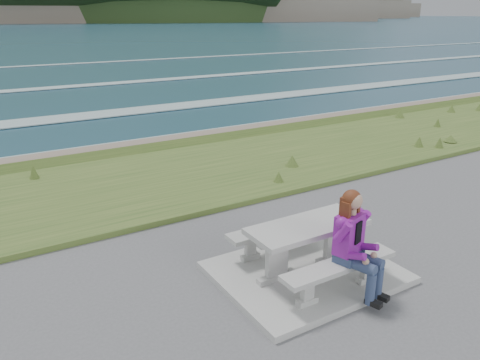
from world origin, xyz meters
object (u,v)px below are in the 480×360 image
at_px(picnic_table, 307,234).
at_px(bench_seaward, 279,231).
at_px(seated_woman, 358,258).
at_px(bench_landward, 339,270).

height_order(picnic_table, bench_seaward, picnic_table).
bearing_deg(picnic_table, seated_woman, -76.97).
bearing_deg(bench_seaward, bench_landward, -90.00).
distance_m(bench_landward, seated_woman, 0.30).
relative_size(bench_landward, seated_woman, 1.22).
bearing_deg(bench_seaward, seated_woman, -82.83).
xyz_separation_m(picnic_table, bench_landward, (0.00, -0.70, -0.23)).
xyz_separation_m(bench_landward, bench_seaward, (0.00, 1.40, 0.00)).
relative_size(picnic_table, seated_woman, 1.22).
xyz_separation_m(picnic_table, seated_woman, (0.19, -0.83, -0.04)).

